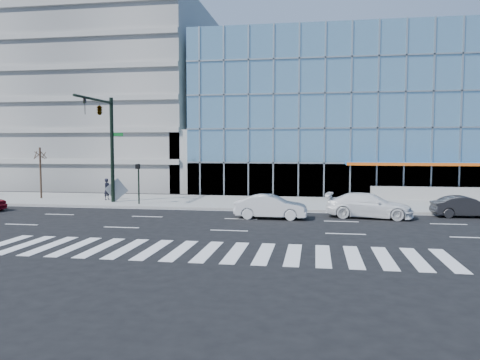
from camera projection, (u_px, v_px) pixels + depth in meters
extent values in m
plane|color=black|center=(241.00, 219.00, 28.56)|extent=(160.00, 160.00, 0.00)
cube|color=gray|center=(257.00, 202.00, 36.43)|extent=(120.00, 8.00, 0.15)
cube|color=#6E9EB8|center=(404.00, 119.00, 51.40)|extent=(42.00, 26.00, 15.00)
cube|color=gray|center=(112.00, 101.00, 56.63)|extent=(24.00, 24.00, 20.00)
cube|color=gray|center=(210.00, 161.00, 47.02)|extent=(6.00, 8.00, 6.00)
cube|color=slate|center=(18.00, 25.00, 98.66)|extent=(13.00, 13.00, 60.00)
cube|color=gray|center=(155.00, 56.00, 100.55)|extent=(14.00, 14.00, 48.00)
cylinder|color=black|center=(112.00, 150.00, 35.92)|extent=(0.28, 0.28, 8.00)
cylinder|color=black|center=(94.00, 99.00, 32.91)|extent=(0.18, 5.60, 0.18)
imported|color=black|center=(85.00, 106.00, 31.57)|extent=(0.18, 0.22, 1.10)
imported|color=black|center=(99.00, 109.00, 33.74)|extent=(0.48, 2.24, 0.90)
cube|color=#0C591E|center=(117.00, 134.00, 35.76)|extent=(0.90, 0.05, 0.25)
cylinder|color=black|center=(139.00, 184.00, 34.72)|extent=(0.12, 0.12, 3.00)
cube|color=black|center=(138.00, 167.00, 34.48)|extent=(0.30, 0.25, 0.35)
cylinder|color=#332319|center=(41.00, 173.00, 38.64)|extent=(0.16, 0.16, 4.20)
ellipsoid|color=#332319|center=(40.00, 153.00, 38.52)|extent=(1.10, 1.10, 0.90)
imported|color=white|center=(369.00, 205.00, 29.04)|extent=(5.51, 2.81, 1.53)
imported|color=silver|center=(271.00, 207.00, 28.71)|extent=(4.45, 1.62, 1.46)
imported|color=black|center=(465.00, 207.00, 29.28)|extent=(4.10, 1.67, 1.32)
imported|color=black|center=(107.00, 189.00, 37.57)|extent=(0.57, 0.72, 1.72)
cube|color=#9E9E9E|center=(117.00, 190.00, 36.38)|extent=(1.55, 1.07, 1.83)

